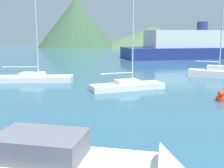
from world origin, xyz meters
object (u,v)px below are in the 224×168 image
(sailboat_outer, at_px, (215,72))
(ferry_distant, at_px, (201,46))
(buoy_marker, at_px, (221,97))
(sailboat_middle, at_px, (33,77))
(sailboat_inner, at_px, (127,85))
(motorboat_near, at_px, (81,168))

(sailboat_outer, bearing_deg, ferry_distant, 99.25)
(sailboat_outer, distance_m, buoy_marker, 11.24)
(sailboat_middle, xyz_separation_m, sailboat_outer, (18.40, 3.15, 0.13))
(sailboat_inner, distance_m, buoy_marker, 7.39)
(sailboat_outer, xyz_separation_m, buoy_marker, (-3.17, -10.78, -0.23))
(sailboat_middle, height_order, ferry_distant, sailboat_middle)
(ferry_distant, bearing_deg, sailboat_middle, -143.54)
(sailboat_inner, height_order, sailboat_middle, sailboat_middle)
(motorboat_near, relative_size, ferry_distant, 0.25)
(sailboat_inner, relative_size, sailboat_middle, 0.85)
(sailboat_inner, relative_size, sailboat_outer, 0.97)
(sailboat_middle, xyz_separation_m, ferry_distant, (24.01, 28.12, 1.87))
(sailboat_inner, bearing_deg, sailboat_middle, 135.76)
(buoy_marker, bearing_deg, ferry_distant, 76.20)
(motorboat_near, height_order, sailboat_inner, sailboat_inner)
(sailboat_inner, distance_m, sailboat_middle, 9.70)
(sailboat_outer, bearing_deg, sailboat_middle, -148.36)
(sailboat_middle, xyz_separation_m, buoy_marker, (15.23, -7.62, -0.10))
(motorboat_near, bearing_deg, buoy_marker, 63.55)
(motorboat_near, xyz_separation_m, sailboat_middle, (-7.14, 18.38, -0.04))
(sailboat_inner, distance_m, ferry_distant, 35.22)
(sailboat_outer, height_order, buoy_marker, sailboat_outer)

